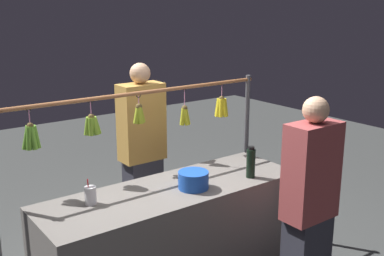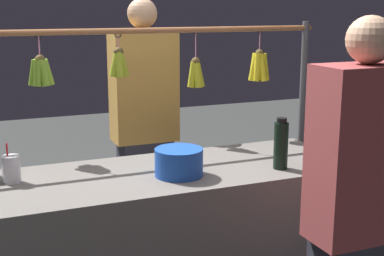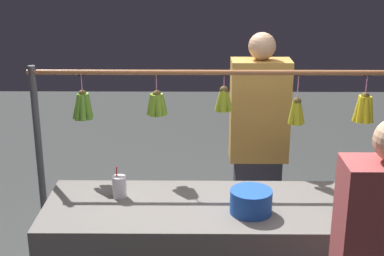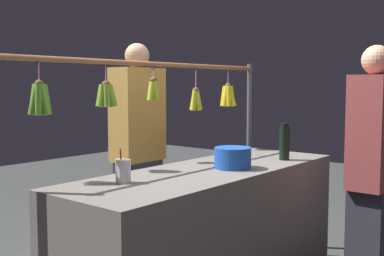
{
  "view_description": "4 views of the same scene",
  "coord_description": "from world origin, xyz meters",
  "px_view_note": "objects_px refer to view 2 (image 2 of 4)",
  "views": [
    {
      "loc": [
        1.85,
        2.72,
        2.22
      ],
      "look_at": [
        -0.18,
        0.0,
        1.32
      ],
      "focal_mm": 43.77,
      "sensor_mm": 36.0,
      "label": 1
    },
    {
      "loc": [
        0.77,
        2.4,
        1.67
      ],
      "look_at": [
        -0.23,
        0.0,
        1.09
      ],
      "focal_mm": 50.7,
      "sensor_mm": 36.0,
      "label": 2
    },
    {
      "loc": [
        0.18,
        2.84,
        2.27
      ],
      "look_at": [
        0.2,
        0.0,
        1.34
      ],
      "focal_mm": 52.02,
      "sensor_mm": 36.0,
      "label": 3
    },
    {
      "loc": [
        2.34,
        1.78,
        1.4
      ],
      "look_at": [
        0.17,
        0.0,
        1.15
      ],
      "focal_mm": 45.11,
      "sensor_mm": 36.0,
      "label": 4
    }
  ],
  "objects_px": {
    "vendor_person": "(145,135)",
    "customer_person": "(357,229)",
    "blue_bucket": "(179,162)",
    "drink_cup": "(11,169)",
    "water_bottle": "(281,145)"
  },
  "relations": [
    {
      "from": "vendor_person",
      "to": "customer_person",
      "type": "distance_m",
      "value": 1.73
    },
    {
      "from": "blue_bucket",
      "to": "drink_cup",
      "type": "xyz_separation_m",
      "value": [
        0.74,
        -0.19,
        -0.0
      ]
    },
    {
      "from": "drink_cup",
      "to": "customer_person",
      "type": "xyz_separation_m",
      "value": [
        -1.22,
        0.9,
        -0.14
      ]
    },
    {
      "from": "water_bottle",
      "to": "customer_person",
      "type": "relative_size",
      "value": 0.16
    },
    {
      "from": "drink_cup",
      "to": "vendor_person",
      "type": "bearing_deg",
      "value": -138.09
    },
    {
      "from": "vendor_person",
      "to": "blue_bucket",
      "type": "bearing_deg",
      "value": 81.72
    },
    {
      "from": "blue_bucket",
      "to": "drink_cup",
      "type": "height_order",
      "value": "drink_cup"
    },
    {
      "from": "water_bottle",
      "to": "blue_bucket",
      "type": "distance_m",
      "value": 0.52
    },
    {
      "from": "water_bottle",
      "to": "drink_cup",
      "type": "height_order",
      "value": "water_bottle"
    },
    {
      "from": "water_bottle",
      "to": "customer_person",
      "type": "distance_m",
      "value": 0.65
    },
    {
      "from": "customer_person",
      "to": "water_bottle",
      "type": "bearing_deg",
      "value": -92.55
    },
    {
      "from": "blue_bucket",
      "to": "drink_cup",
      "type": "bearing_deg",
      "value": -14.59
    },
    {
      "from": "drink_cup",
      "to": "blue_bucket",
      "type": "bearing_deg",
      "value": 165.41
    },
    {
      "from": "water_bottle",
      "to": "customer_person",
      "type": "xyz_separation_m",
      "value": [
        0.03,
        0.62,
        -0.2
      ]
    },
    {
      "from": "water_bottle",
      "to": "vendor_person",
      "type": "height_order",
      "value": "vendor_person"
    }
  ]
}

